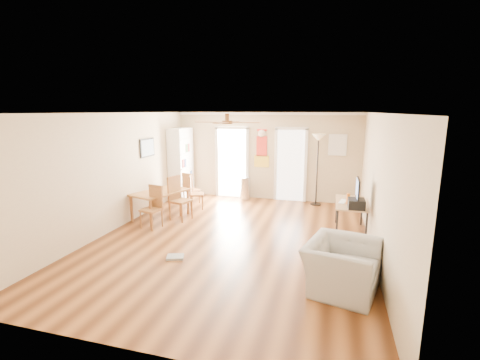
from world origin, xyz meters
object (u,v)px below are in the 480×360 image
(dining_table, at_px, (161,205))
(dining_chair_near, at_px, (151,207))
(printer, at_px, (356,204))
(trash_can, at_px, (245,188))
(torchiere_lamp, at_px, (317,170))
(dining_chair_right_a, at_px, (197,192))
(armchair, at_px, (342,266))
(wastebasket_a, at_px, (325,243))
(dining_chair_right_b, at_px, (181,199))
(bookshelf, at_px, (181,163))
(dining_chair_far, at_px, (192,188))
(computer_desk, at_px, (350,218))
(wastebasket_b, at_px, (329,240))

(dining_table, distance_m, dining_chair_near, 0.75)
(printer, bearing_deg, trash_can, 137.35)
(trash_can, bearing_deg, torchiere_lamp, -1.23)
(dining_chair_right_a, bearing_deg, armchair, -151.67)
(wastebasket_a, bearing_deg, dining_chair_right_b, 163.76)
(trash_can, height_order, printer, printer)
(printer, bearing_deg, dining_chair_right_a, 160.28)
(torchiere_lamp, xyz_separation_m, armchair, (0.62, -4.67, -0.64))
(dining_chair_right_b, xyz_separation_m, torchiere_lamp, (3.13, 2.26, 0.47))
(dining_chair_near, bearing_deg, bookshelf, 114.67)
(dining_chair_far, distance_m, computer_desk, 4.50)
(torchiere_lamp, bearing_deg, dining_table, -148.51)
(bookshelf, relative_size, computer_desk, 1.65)
(torchiere_lamp, bearing_deg, wastebasket_b, -82.24)
(armchair, bearing_deg, dining_chair_near, 82.05)
(printer, bearing_deg, dining_chair_right_b, 173.86)
(armchair, bearing_deg, printer, 5.99)
(dining_table, height_order, wastebasket_a, dining_table)
(armchair, bearing_deg, torchiere_lamp, 21.66)
(computer_desk, bearing_deg, trash_can, 143.72)
(dining_chair_near, distance_m, computer_desk, 4.46)
(dining_chair_near, xyz_separation_m, dining_chair_far, (0.06, 2.15, -0.03))
(trash_can, xyz_separation_m, armchair, (2.72, -4.71, 0.03))
(dining_table, xyz_separation_m, armchair, (4.30, -2.41, 0.03))
(torchiere_lamp, height_order, wastebasket_a, torchiere_lamp)
(bookshelf, xyz_separation_m, wastebasket_b, (4.48, -2.88, -0.90))
(printer, xyz_separation_m, wastebasket_b, (-0.49, -0.56, -0.62))
(dining_chair_right_b, relative_size, wastebasket_a, 3.59)
(dining_chair_right_b, height_order, torchiere_lamp, torchiere_lamp)
(bookshelf, bearing_deg, printer, -41.32)
(dining_chair_right_b, distance_m, printer, 4.07)
(bookshelf, relative_size, wastebasket_b, 6.44)
(wastebasket_b, xyz_separation_m, armchair, (0.19, -1.54, 0.20))
(dining_chair_far, bearing_deg, dining_table, 98.91)
(dining_chair_far, xyz_separation_m, printer, (4.39, -1.74, 0.34))
(dining_chair_right_a, bearing_deg, computer_desk, -121.57)
(torchiere_lamp, bearing_deg, dining_chair_far, -166.51)
(bookshelf, height_order, wastebasket_a, bookshelf)
(trash_can, xyz_separation_m, wastebasket_b, (2.53, -3.18, -0.18))
(bookshelf, distance_m, dining_chair_near, 2.84)
(dining_chair_far, height_order, armchair, dining_chair_far)
(dining_chair_right_a, bearing_deg, dining_chair_far, 19.09)
(dining_table, distance_m, wastebasket_a, 4.16)
(trash_can, height_order, computer_desk, computer_desk)
(computer_desk, bearing_deg, dining_table, -178.20)
(dining_chair_far, distance_m, wastebasket_b, 4.53)
(torchiere_lamp, relative_size, printer, 5.37)
(dining_chair_near, xyz_separation_m, wastebasket_a, (3.88, -0.29, -0.33))
(dining_chair_far, relative_size, computer_desk, 0.70)
(bookshelf, bearing_deg, dining_table, -95.88)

